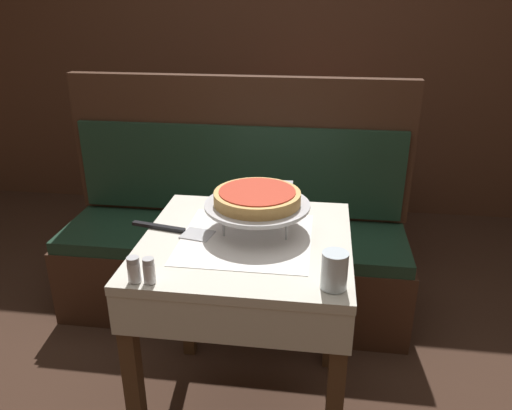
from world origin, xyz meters
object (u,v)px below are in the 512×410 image
object	(u,v)px
pizza_pan_stand	(257,206)
water_glass_near	(334,270)
booth_bench	(235,249)
napkin_holder	(279,193)
pizza_server	(175,230)
condiment_caddy	(303,122)
dining_table_front	(246,267)
salt_shaker	(134,270)
deep_dish_pizza	(257,197)
dining_table_rear	(305,144)
pepper_shaker	(149,271)

from	to	relation	value
pizza_pan_stand	water_glass_near	world-z (taller)	water_glass_near
booth_bench	napkin_holder	distance (m)	0.68
pizza_server	condiment_caddy	world-z (taller)	condiment_caddy
dining_table_front	pizza_server	distance (m)	0.28
pizza_server	salt_shaker	world-z (taller)	salt_shaker
napkin_holder	deep_dish_pizza	bearing A→B (deg)	-103.12
water_glass_near	salt_shaker	world-z (taller)	water_glass_near
dining_table_rear	booth_bench	distance (m)	0.92
pizza_server	dining_table_rear	bearing A→B (deg)	75.70
water_glass_near	condiment_caddy	bearing A→B (deg)	95.78
dining_table_rear	deep_dish_pizza	size ratio (longest dim) A/B	2.62
dining_table_front	salt_shaker	xyz separation A→B (m)	(-0.27, -0.31, 0.15)
booth_bench	water_glass_near	distance (m)	1.18
pizza_pan_stand	pepper_shaker	size ratio (longest dim) A/B	4.71
condiment_caddy	pizza_pan_stand	bearing A→B (deg)	-93.68
booth_bench	salt_shaker	world-z (taller)	booth_bench
dining_table_front	dining_table_rear	bearing A→B (deg)	85.12
deep_dish_pizza	booth_bench	bearing A→B (deg)	107.28
pepper_shaker	booth_bench	bearing A→B (deg)	86.94
dining_table_front	pepper_shaker	xyz separation A→B (m)	(-0.23, -0.31, 0.15)
booth_bench	water_glass_near	bearing A→B (deg)	-64.88
pizza_server	napkin_holder	xyz separation A→B (m)	(0.33, 0.28, 0.04)
pepper_shaker	napkin_holder	world-z (taller)	napkin_holder
dining_table_rear	napkin_holder	size ratio (longest dim) A/B	7.67
salt_shaker	dining_table_front	bearing A→B (deg)	48.65
deep_dish_pizza	condiment_caddy	world-z (taller)	condiment_caddy
dining_table_front	dining_table_rear	distance (m)	1.52
booth_bench	condiment_caddy	bearing A→B (deg)	67.94
dining_table_rear	condiment_caddy	distance (m)	0.19
dining_table_rear	water_glass_near	xyz separation A→B (m)	(0.16, -1.78, 0.16)
dining_table_rear	pepper_shaker	size ratio (longest dim) A/B	10.10
deep_dish_pizza	pepper_shaker	xyz separation A→B (m)	(-0.25, -0.38, -0.08)
water_glass_near	pepper_shaker	distance (m)	0.51
dining_table_front	pizza_server	size ratio (longest dim) A/B	2.50
dining_table_front	booth_bench	world-z (taller)	booth_bench
booth_bench	pepper_shaker	world-z (taller)	booth_bench
dining_table_rear	deep_dish_pizza	xyz separation A→B (m)	(-0.10, -1.45, 0.23)
dining_table_rear	water_glass_near	distance (m)	1.79
dining_table_rear	pizza_server	world-z (taller)	pizza_server
pizza_pan_stand	deep_dish_pizza	bearing A→B (deg)	0.00
dining_table_rear	condiment_caddy	size ratio (longest dim) A/B	4.25
salt_shaker	napkin_holder	xyz separation A→B (m)	(0.35, 0.61, 0.01)
pizza_server	condiment_caddy	bearing A→B (deg)	75.32
deep_dish_pizza	napkin_holder	world-z (taller)	deep_dish_pizza
condiment_caddy	napkin_holder	bearing A→B (deg)	-91.67
dining_table_front	water_glass_near	size ratio (longest dim) A/B	7.01
booth_bench	dining_table_front	bearing A→B (deg)	-76.40
dining_table_rear	pizza_server	distance (m)	1.55
pizza_pan_stand	pizza_server	size ratio (longest dim) A/B	1.18
dining_table_front	pepper_shaker	bearing A→B (deg)	-126.36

